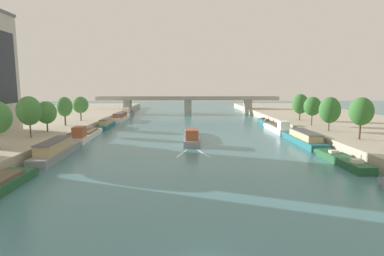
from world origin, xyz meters
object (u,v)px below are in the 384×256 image
object	(u,v)px
tree_right_second	(312,106)
tree_right_far	(300,104)
barge_midriver	(192,136)
tree_left_third	(29,111)
moored_boat_right_upstream	(278,128)
moored_boat_left_gap_after	(106,124)
moored_boat_left_near	(86,134)
tree_right_end_of_row	(361,111)
tree_left_far	(46,113)
tree_left_end_of_row	(80,105)
tree_right_midway	(330,110)
moored_boat_right_far	(304,138)
moored_boat_left_upstream	(56,150)
moored_boat_right_lone	(342,160)
moored_boat_right_second	(264,121)
bridge_far	(188,102)
moored_boat_left_midway	(121,117)
moored_boat_left_lone	(128,113)
tree_left_by_lamp	(64,107)

from	to	relation	value
tree_right_second	tree_right_far	distance (m)	10.63
barge_midriver	tree_left_third	bearing A→B (deg)	-165.76
moored_boat_right_upstream	tree_right_far	xyz separation A→B (m)	(7.81, 6.63, 5.38)
moored_boat_left_gap_after	tree_right_second	distance (m)	51.93
moored_boat_left_near	tree_right_second	xyz separation A→B (m)	(50.31, 5.49, 5.48)
barge_midriver	moored_boat_right_upstream	xyz separation A→B (m)	(21.41, 11.94, 0.03)
tree_right_end_of_row	moored_boat_right_upstream	bearing A→B (deg)	108.46
moored_boat_left_near	tree_left_far	distance (m)	8.81
tree_left_end_of_row	tree_right_midway	distance (m)	59.96
moored_boat_left_gap_after	moored_boat_right_far	size ratio (longest dim) A/B	0.76
moored_boat_left_gap_after	tree_right_second	world-z (taller)	tree_right_second
tree_left_far	tree_right_second	size ratio (longest dim) A/B	0.92
moored_boat_left_upstream	tree_right_second	size ratio (longest dim) A/B	2.39
tree_right_far	moored_boat_left_near	bearing A→B (deg)	-162.67
moored_boat_left_upstream	moored_boat_left_near	bearing A→B (deg)	92.18
moored_boat_right_lone	tree_right_far	world-z (taller)	tree_right_far
moored_boat_right_second	tree_right_far	xyz separation A→B (m)	(6.99, -9.01, 5.72)
moored_boat_right_far	moored_boat_right_second	xyz separation A→B (m)	(0.57, 31.56, -0.47)
barge_midriver	moored_boat_right_far	distance (m)	22.02
moored_boat_right_second	tree_left_far	xyz separation A→B (m)	(-51.28, -27.75, 5.25)
tree_right_end_of_row	bridge_far	bearing A→B (deg)	112.20
barge_midriver	tree_right_second	world-z (taller)	tree_right_second
moored_boat_right_upstream	tree_left_third	bearing A→B (deg)	-159.03
tree_right_end_of_row	bridge_far	world-z (taller)	tree_right_end_of_row
moored_boat_right_far	tree_right_second	distance (m)	14.62
tree_left_third	tree_left_far	world-z (taller)	tree_left_third
moored_boat_left_midway	moored_boat_left_lone	size ratio (longest dim) A/B	1.30
moored_boat_right_far	tree_right_end_of_row	bearing A→B (deg)	-41.68
moored_boat_left_near	tree_right_end_of_row	size ratio (longest dim) A/B	2.33
moored_boat_right_second	moored_boat_left_gap_after	bearing A→B (deg)	-169.81
moored_boat_left_near	tree_left_by_lamp	bearing A→B (deg)	135.63
tree_right_end_of_row	moored_boat_left_midway	bearing A→B (deg)	137.43
moored_boat_right_upstream	tree_left_end_of_row	xyz separation A→B (m)	(-50.04, 6.96, 5.21)
moored_boat_left_lone	tree_right_far	xyz separation A→B (m)	(51.20, -32.32, 5.37)
moored_boat_right_far	moored_boat_right_second	size ratio (longest dim) A/B	1.53
moored_boat_left_near	tree_left_by_lamp	distance (m)	10.90
moored_boat_right_far	tree_right_far	bearing A→B (deg)	71.48
moored_boat_left_gap_after	tree_left_third	bearing A→B (deg)	-103.85
moored_boat_right_upstream	moored_boat_right_second	distance (m)	15.67
moored_boat_right_far	tree_right_far	xyz separation A→B (m)	(7.56, 22.55, 5.25)
moored_boat_left_midway	tree_right_end_of_row	world-z (taller)	tree_right_end_of_row
tree_left_third	tree_right_second	distance (m)	59.00
moored_boat_left_upstream	bridge_far	distance (m)	78.12
moored_boat_right_upstream	bridge_far	bearing A→B (deg)	113.86
moored_boat_left_lone	tree_right_end_of_row	distance (m)	79.85
tree_right_midway	bridge_far	xyz separation A→B (m)	(-28.12, 61.08, -1.82)
moored_boat_right_far	tree_right_midway	world-z (taller)	tree_right_midway
moored_boat_left_lone	moored_boat_right_upstream	size ratio (longest dim) A/B	0.85
tree_right_midway	tree_left_far	bearing A→B (deg)	179.56
tree_right_second	bridge_far	size ratio (longest dim) A/B	0.09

